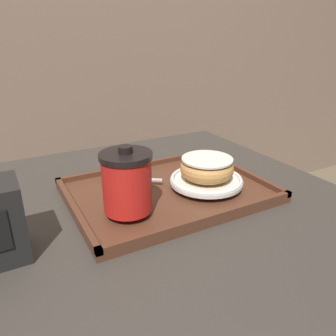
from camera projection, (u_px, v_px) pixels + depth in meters
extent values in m
cube|color=#38332D|center=(156.00, 208.00, 0.70)|extent=(0.83, 0.84, 0.03)
cylinder|color=#333338|center=(158.00, 332.00, 0.84)|extent=(0.08, 0.08, 0.69)
cube|color=#512D1E|center=(168.00, 192.00, 0.73)|extent=(0.42, 0.32, 0.01)
cube|color=#512D1E|center=(207.00, 218.00, 0.60)|extent=(0.42, 0.01, 0.01)
cube|color=#512D1E|center=(140.00, 165.00, 0.85)|extent=(0.42, 0.01, 0.01)
cube|color=#512D1E|center=(75.00, 209.00, 0.63)|extent=(0.01, 0.32, 0.01)
cube|color=#512D1E|center=(240.00, 170.00, 0.82)|extent=(0.01, 0.32, 0.01)
cylinder|color=red|center=(127.00, 184.00, 0.60)|extent=(0.09, 0.09, 0.10)
cylinder|color=black|center=(126.00, 156.00, 0.58)|extent=(0.10, 0.10, 0.01)
cylinder|color=black|center=(125.00, 150.00, 0.58)|extent=(0.03, 0.03, 0.01)
cylinder|color=white|center=(206.00, 181.00, 0.73)|extent=(0.16, 0.16, 0.01)
torus|color=white|center=(206.00, 179.00, 0.73)|extent=(0.16, 0.16, 0.01)
torus|color=tan|center=(207.00, 168.00, 0.72)|extent=(0.12, 0.12, 0.04)
cylinder|color=white|center=(207.00, 159.00, 0.71)|extent=(0.11, 0.11, 0.00)
ellipsoid|color=silver|center=(109.00, 177.00, 0.75)|extent=(0.04, 0.04, 0.01)
cube|color=silver|center=(139.00, 179.00, 0.75)|extent=(0.09, 0.07, 0.00)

